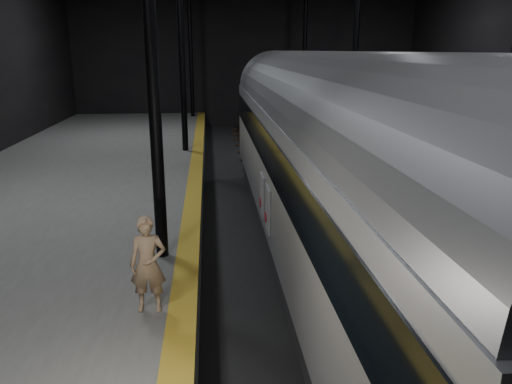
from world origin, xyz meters
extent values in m
plane|color=black|center=(0.00, 0.00, 0.00)|extent=(44.00, 44.00, 0.00)
cube|color=#4D4E4B|center=(-7.50, 0.00, 0.50)|extent=(9.00, 43.80, 1.00)
cube|color=olive|center=(-3.25, 0.00, 1.00)|extent=(0.50, 43.80, 0.01)
cube|color=#3F3328|center=(-0.72, 0.00, 0.17)|extent=(0.08, 43.00, 0.14)
cube|color=#3F3328|center=(0.72, 0.00, 0.17)|extent=(0.08, 43.00, 0.14)
cube|color=black|center=(0.00, 0.00, 0.06)|extent=(2.40, 42.00, 0.12)
cylinder|color=black|center=(-3.80, -4.00, 6.00)|extent=(0.26, 0.26, 10.00)
cylinder|color=black|center=(-3.80, 8.00, 6.00)|extent=(0.26, 0.26, 10.00)
cylinder|color=black|center=(3.80, 8.00, 6.00)|extent=(0.26, 0.26, 10.00)
cylinder|color=black|center=(-3.80, 20.00, 6.00)|extent=(0.26, 0.26, 10.00)
cylinder|color=black|center=(3.80, 20.00, 6.00)|extent=(0.26, 0.26, 10.00)
cube|color=#A1A4A9|center=(0.00, -2.76, 2.48)|extent=(2.82, 19.48, 2.92)
cube|color=black|center=(0.00, -2.76, 0.65)|extent=(2.58, 19.09, 0.83)
cube|color=black|center=(0.00, -2.76, 3.16)|extent=(2.88, 19.18, 0.88)
cylinder|color=slate|center=(0.00, -2.76, 3.94)|extent=(2.77, 19.28, 2.77)
cube|color=black|center=(0.00, 4.05, 0.29)|extent=(1.75, 2.14, 0.34)
cube|color=silver|center=(-1.44, -3.74, 1.90)|extent=(0.04, 0.73, 1.02)
cube|color=silver|center=(-1.44, -2.57, 1.90)|extent=(0.04, 0.73, 1.02)
cylinder|color=maroon|center=(-1.46, -3.56, 1.66)|extent=(0.03, 0.25, 0.25)
cylinder|color=maroon|center=(-1.46, -2.39, 1.66)|extent=(0.03, 0.25, 0.25)
imported|color=#907458|center=(-3.80, -6.40, 1.85)|extent=(0.64, 0.43, 1.70)
camera|label=1|loc=(-2.70, -14.33, 5.35)|focal=35.00mm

